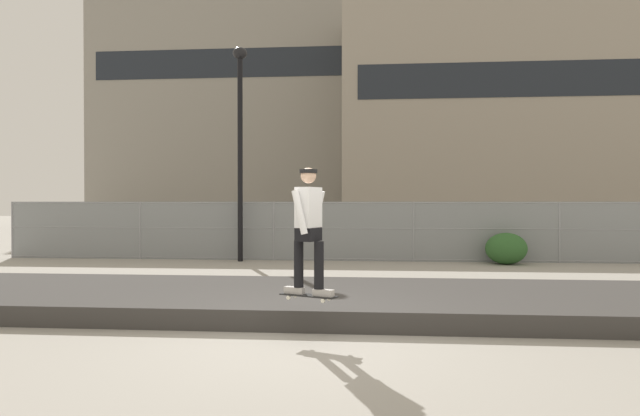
% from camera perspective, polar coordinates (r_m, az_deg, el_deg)
% --- Properties ---
extents(ground_plane, '(120.00, 120.00, 0.00)m').
position_cam_1_polar(ground_plane, '(7.50, -1.27, -13.63)').
color(ground_plane, '#9E998E').
extents(gravel_berm, '(16.99, 3.54, 0.31)m').
position_cam_1_polar(gravel_berm, '(9.61, 0.19, -9.49)').
color(gravel_berm, '#3D3A38').
rests_on(gravel_berm, ground_plane).
extents(skateboard, '(0.82, 0.49, 0.07)m').
position_cam_1_polar(skateboard, '(7.46, -1.18, -9.06)').
color(skateboard, black).
extents(skater, '(0.70, 0.62, 1.70)m').
position_cam_1_polar(skater, '(7.36, -1.18, -1.56)').
color(skater, '#B2ADA8').
rests_on(skater, skateboard).
extents(chain_fence, '(21.88, 0.06, 1.85)m').
position_cam_1_polar(chain_fence, '(17.23, 2.37, -2.40)').
color(chain_fence, gray).
rests_on(chain_fence, ground_plane).
extents(street_lamp, '(0.44, 0.44, 6.63)m').
position_cam_1_polar(street_lamp, '(17.40, -8.27, 8.20)').
color(street_lamp, black).
rests_on(street_lamp, ground_plane).
extents(parked_car_near, '(4.43, 2.01, 1.66)m').
position_cam_1_polar(parked_car_near, '(20.43, -4.15, -2.18)').
color(parked_car_near, black).
rests_on(parked_car_near, ground_plane).
extents(parked_car_mid, '(4.42, 1.98, 1.66)m').
position_cam_1_polar(parked_car_mid, '(20.15, 12.45, -2.24)').
color(parked_car_mid, silver).
rests_on(parked_car_mid, ground_plane).
extents(library_building, '(28.29, 13.35, 22.22)m').
position_cam_1_polar(library_building, '(55.18, -6.52, 10.32)').
color(library_building, gray).
rests_on(library_building, ground_plane).
extents(office_block, '(28.37, 13.12, 16.83)m').
position_cam_1_polar(office_block, '(48.35, 19.90, 8.43)').
color(office_block, '#9E9384').
rests_on(office_block, ground_plane).
extents(shrub_left, '(1.21, 0.99, 0.93)m').
position_cam_1_polar(shrub_left, '(17.19, 18.70, -3.99)').
color(shrub_left, '#2D5B28').
rests_on(shrub_left, ground_plane).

